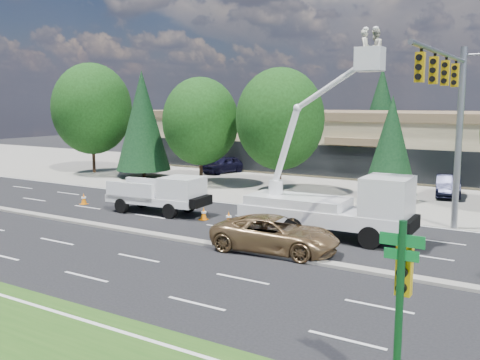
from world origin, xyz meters
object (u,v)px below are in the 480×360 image
Objects in this scene: signal_mast at (453,108)px; street_sign_pole at (401,294)px; bucket_truck at (338,195)px; minivan at (275,234)px; utility_pickup at (162,198)px.

signal_mast reaches higher than street_sign_pole.
street_sign_pole is at bearing -82.73° from signal_mast.
minivan is (-1.38, -3.59, -1.28)m from bucket_truck.
signal_mast reaches higher than minivan.
bucket_truck is 4.05m from minivan.
bucket_truck is at bearing -26.34° from minivan.
bucket_truck is (-4.35, -2.82, -4.01)m from signal_mast.
street_sign_pole is 11.99m from minivan.
signal_mast is at bearing 5.57° from utility_pickup.
street_sign_pole is at bearing -144.85° from minivan.
utility_pickup is at bearing -169.41° from signal_mast.
street_sign_pole is 21.22m from utility_pickup.
signal_mast is 1.86× the size of minivan.
street_sign_pole reaches higher than minivan.
minivan is at bearing 130.43° from street_sign_pole.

